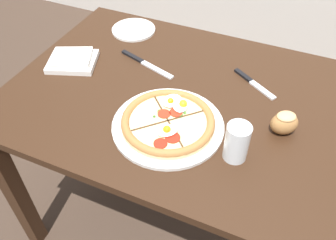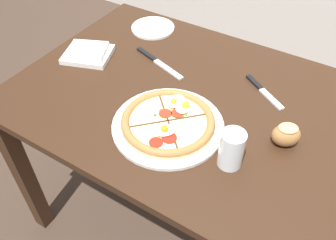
{
  "view_description": "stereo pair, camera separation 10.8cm",
  "coord_description": "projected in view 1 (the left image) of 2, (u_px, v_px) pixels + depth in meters",
  "views": [
    {
      "loc": [
        0.28,
        -0.86,
        1.54
      ],
      "look_at": [
        -0.03,
        -0.16,
        0.79
      ],
      "focal_mm": 38.0,
      "sensor_mm": 36.0,
      "label": 1
    },
    {
      "loc": [
        0.38,
        -0.81,
        1.54
      ],
      "look_at": [
        -0.03,
        -0.16,
        0.79
      ],
      "focal_mm": 38.0,
      "sensor_mm": 36.0,
      "label": 2
    }
  ],
  "objects": [
    {
      "name": "knife_spare",
      "position": [
        254.0,
        83.0,
        1.25
      ],
      "size": [
        0.17,
        0.12,
        0.01
      ],
      "rotation": [
        0.0,
        0.0,
        -0.57
      ],
      "color": "silver",
      "rests_on": "dining_table"
    },
    {
      "name": "side_saucer",
      "position": [
        134.0,
        30.0,
        1.5
      ],
      "size": [
        0.18,
        0.18,
        0.01
      ],
      "color": "white",
      "rests_on": "dining_table"
    },
    {
      "name": "bread_piece_mid",
      "position": [
        284.0,
        123.0,
        1.06
      ],
      "size": [
        0.1,
        0.1,
        0.07
      ],
      "rotation": [
        0.0,
        0.0,
        0.56
      ],
      "color": "#A3703D",
      "rests_on": "dining_table"
    },
    {
      "name": "ground_plane",
      "position": [
        186.0,
        216.0,
        1.73
      ],
      "size": [
        12.0,
        12.0,
        0.0
      ],
      "primitive_type": "plane",
      "color": "#3D2D23"
    },
    {
      "name": "dining_table",
      "position": [
        193.0,
        121.0,
        1.27
      ],
      "size": [
        1.28,
        0.85,
        0.76
      ],
      "color": "#331E11",
      "rests_on": "ground_plane"
    },
    {
      "name": "napkin_folded",
      "position": [
        73.0,
        60.0,
        1.33
      ],
      "size": [
        0.21,
        0.2,
        0.04
      ],
      "rotation": [
        0.0,
        0.0,
        0.35
      ],
      "color": "silver",
      "rests_on": "dining_table"
    },
    {
      "name": "knife_main",
      "position": [
        146.0,
        64.0,
        1.33
      ],
      "size": [
        0.25,
        0.09,
        0.01
      ],
      "rotation": [
        0.0,
        0.0,
        -0.31
      ],
      "color": "silver",
      "rests_on": "dining_table"
    },
    {
      "name": "water_glass",
      "position": [
        237.0,
        144.0,
        0.98
      ],
      "size": [
        0.07,
        0.07,
        0.12
      ],
      "color": "white",
      "rests_on": "dining_table"
    },
    {
      "name": "pizza",
      "position": [
        168.0,
        122.0,
        1.09
      ],
      "size": [
        0.35,
        0.35,
        0.05
      ],
      "color": "white",
      "rests_on": "dining_table"
    }
  ]
}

